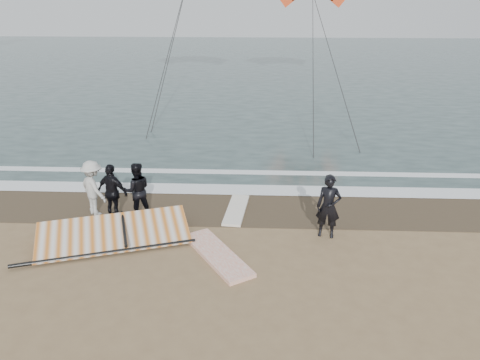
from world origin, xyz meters
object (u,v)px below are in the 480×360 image
object	(u,v)px
man_main	(329,207)
sail_rig	(113,233)
board_cream	(236,210)
board_white	(217,254)

from	to	relation	value
man_main	sail_rig	bearing A→B (deg)	-163.02
board_cream	sail_rig	bearing A→B (deg)	-144.44
man_main	sail_rig	xyz separation A→B (m)	(-6.12, -0.48, -0.75)
board_white	board_cream	world-z (taller)	board_white
board_cream	man_main	bearing A→B (deg)	-23.35
board_cream	sail_rig	distance (m)	3.94
man_main	board_white	world-z (taller)	man_main
board_white	man_main	bearing A→B (deg)	-10.42
man_main	board_white	xyz separation A→B (m)	(-3.07, -1.26, -0.89)
sail_rig	man_main	bearing A→B (deg)	4.49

